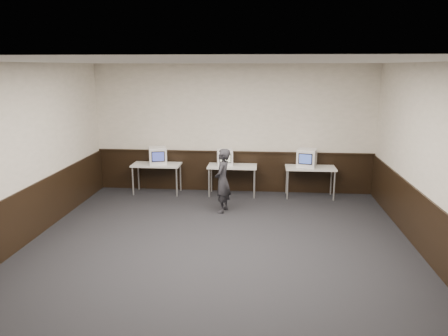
% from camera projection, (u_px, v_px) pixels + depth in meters
% --- Properties ---
extents(floor, '(8.00, 8.00, 0.00)m').
position_uv_depth(floor, '(217.00, 255.00, 7.41)').
color(floor, black).
rests_on(floor, ground).
extents(ceiling, '(8.00, 8.00, 0.00)m').
position_uv_depth(ceiling, '(216.00, 61.00, 6.68)').
color(ceiling, white).
rests_on(ceiling, back_wall).
extents(back_wall, '(7.00, 0.00, 7.00)m').
position_uv_depth(back_wall, '(234.00, 129.00, 10.92)').
color(back_wall, beige).
rests_on(back_wall, ground).
extents(front_wall, '(7.00, 0.00, 7.00)m').
position_uv_depth(front_wall, '(157.00, 282.00, 3.16)').
color(front_wall, beige).
rests_on(front_wall, ground).
extents(left_wall, '(0.00, 8.00, 8.00)m').
position_uv_depth(left_wall, '(10.00, 159.00, 7.35)').
color(left_wall, beige).
rests_on(left_wall, ground).
extents(right_wall, '(0.00, 8.00, 8.00)m').
position_uv_depth(right_wall, '(442.00, 168.00, 6.73)').
color(right_wall, beige).
rests_on(right_wall, ground).
extents(wainscot_back, '(6.98, 0.04, 1.00)m').
position_uv_depth(wainscot_back, '(233.00, 172.00, 11.15)').
color(wainscot_back, black).
rests_on(wainscot_back, back_wall).
extents(wainscot_left, '(0.04, 7.98, 1.00)m').
position_uv_depth(wainscot_left, '(18.00, 221.00, 7.60)').
color(wainscot_left, black).
rests_on(wainscot_left, left_wall).
extents(wainscot_right, '(0.04, 7.98, 1.00)m').
position_uv_depth(wainscot_right, '(432.00, 235.00, 6.98)').
color(wainscot_right, black).
rests_on(wainscot_right, right_wall).
extents(wainscot_rail, '(6.98, 0.06, 0.04)m').
position_uv_depth(wainscot_rail, '(233.00, 152.00, 11.01)').
color(wainscot_rail, black).
rests_on(wainscot_rail, wainscot_back).
extents(desk_left, '(1.20, 0.60, 0.75)m').
position_uv_depth(desk_left, '(157.00, 167.00, 10.91)').
color(desk_left, silver).
rests_on(desk_left, ground).
extents(desk_center, '(1.20, 0.60, 0.75)m').
position_uv_depth(desk_center, '(232.00, 168.00, 10.74)').
color(desk_center, silver).
rests_on(desk_center, ground).
extents(desk_right, '(1.20, 0.60, 0.75)m').
position_uv_depth(desk_right, '(310.00, 170.00, 10.58)').
color(desk_right, silver).
rests_on(desk_right, ground).
extents(emac_left, '(0.54, 0.55, 0.43)m').
position_uv_depth(emac_left, '(158.00, 156.00, 10.83)').
color(emac_left, white).
rests_on(emac_left, desk_left).
extents(emac_center, '(0.44, 0.45, 0.38)m').
position_uv_depth(emac_center, '(225.00, 157.00, 10.74)').
color(emac_center, white).
rests_on(emac_center, desk_center).
extents(emac_right, '(0.54, 0.55, 0.44)m').
position_uv_depth(emac_right, '(307.00, 158.00, 10.53)').
color(emac_right, white).
rests_on(emac_right, desk_right).
extents(person, '(0.43, 0.57, 1.41)m').
position_uv_depth(person, '(223.00, 181.00, 9.48)').
color(person, black).
rests_on(person, ground).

